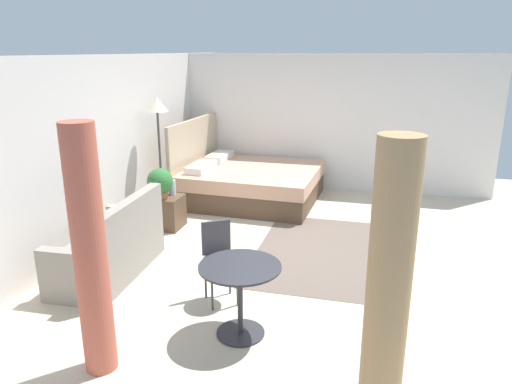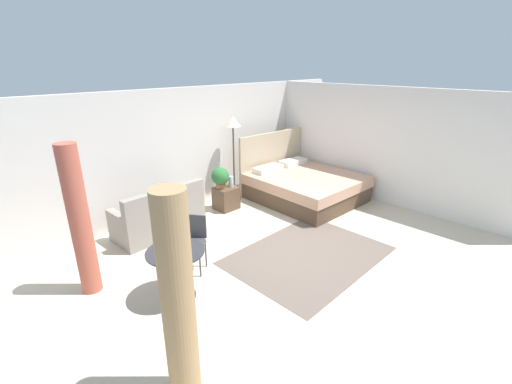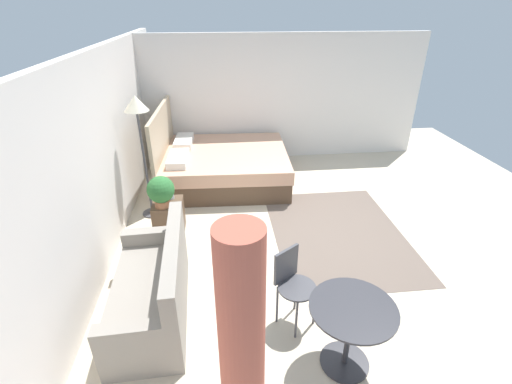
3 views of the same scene
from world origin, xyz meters
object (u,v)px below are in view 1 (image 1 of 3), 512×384
Objects in this scene: couch at (112,250)px; floor_lamp at (158,116)px; potted_plant at (160,182)px; balcony_table at (240,286)px; vase at (172,187)px; cafe_chair_near_window at (219,253)px; nightstand at (168,212)px; bed at (249,182)px.

floor_lamp is (2.14, 0.36, 1.28)m from couch.
balcony_table is (-2.32, -1.88, -0.23)m from potted_plant.
vase is at bearing -138.39° from floor_lamp.
couch reaches higher than cafe_chair_near_window.
couch is at bearing -170.54° from floor_lamp.
nightstand is at bearing 37.99° from cafe_chair_near_window.
potted_plant is at bearing -155.51° from floor_lamp.
floor_lamp is (-1.09, 1.15, 1.27)m from bed.
nightstand is 2.34m from cafe_chair_near_window.
couch is at bearing -177.60° from potted_plant.
couch is 0.86× the size of floor_lamp.
vase is (-1.52, 0.77, 0.27)m from bed.
couch is 2.00m from balcony_table.
bed is at bearing 14.17° from balcony_table.
potted_plant is at bearing 39.04° from balcony_table.
bed is 3.53m from cafe_chair_near_window.
floor_lamp reaches higher than cafe_chair_near_window.
bed is 3.32m from couch.
couch is 3.34× the size of nightstand.
potted_plant reaches higher than balcony_table.
vase is at bearing -20.73° from potted_plant.
nightstand is at bearing 37.16° from balcony_table.
balcony_table is (-0.83, -1.82, 0.18)m from couch.
vase is 0.26× the size of cafe_chair_near_window.
couch is 1.45m from cafe_chair_near_window.
balcony_table is 0.72m from cafe_chair_near_window.
nightstand is 2.18× the size of vase.
cafe_chair_near_window reaches higher than balcony_table.
cafe_chair_near_window reaches higher than vase.
balcony_table is at bearing -145.52° from cafe_chair_near_window.
couch is 3.60× the size of potted_plant.
couch is at bearing -179.44° from nightstand.
cafe_chair_near_window is at bearing 34.48° from balcony_table.
bed is 2.74× the size of cafe_chair_near_window.
floor_lamp is at bearing 32.03° from nightstand.
balcony_table reaches higher than nightstand.
nightstand is at bearing -147.97° from floor_lamp.
balcony_table is at bearing -165.83° from bed.
floor_lamp is 2.20× the size of cafe_chair_near_window.
nightstand is 0.37m from vase.
vase is 0.12× the size of floor_lamp.
bed is 2.03m from floor_lamp.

